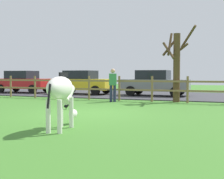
{
  "coord_description": "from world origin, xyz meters",
  "views": [
    {
      "loc": [
        4.42,
        -9.48,
        1.36
      ],
      "look_at": [
        0.43,
        1.02,
        0.79
      ],
      "focal_mm": 47.84,
      "sensor_mm": 36.0,
      "label": 1
    }
  ],
  "objects_px": {
    "bare_tree": "(176,64)",
    "visitor_near_fence": "(113,84)",
    "crow_on_grass": "(66,106)",
    "parked_car_grey": "(155,83)",
    "parked_car_red": "(23,81)",
    "zebra": "(61,92)",
    "parked_car_yellow": "(82,82)"
  },
  "relations": [
    {
      "from": "bare_tree",
      "to": "parked_car_yellow",
      "type": "distance_m",
      "value": 7.52
    },
    {
      "from": "bare_tree",
      "to": "crow_on_grass",
      "type": "distance_m",
      "value": 6.07
    },
    {
      "from": "crow_on_grass",
      "to": "parked_car_red",
      "type": "distance_m",
      "value": 11.01
    },
    {
      "from": "parked_car_grey",
      "to": "visitor_near_fence",
      "type": "relative_size",
      "value": 2.46
    },
    {
      "from": "bare_tree",
      "to": "visitor_near_fence",
      "type": "xyz_separation_m",
      "value": [
        -2.94,
        -1.03,
        -0.98
      ]
    },
    {
      "from": "crow_on_grass",
      "to": "parked_car_grey",
      "type": "height_order",
      "value": "parked_car_grey"
    },
    {
      "from": "parked_car_red",
      "to": "visitor_near_fence",
      "type": "xyz_separation_m",
      "value": [
        8.45,
        -4.08,
        0.06
      ]
    },
    {
      "from": "crow_on_grass",
      "to": "parked_car_red",
      "type": "height_order",
      "value": "parked_car_red"
    },
    {
      "from": "zebra",
      "to": "parked_car_yellow",
      "type": "height_order",
      "value": "parked_car_yellow"
    },
    {
      "from": "bare_tree",
      "to": "parked_car_red",
      "type": "height_order",
      "value": "bare_tree"
    },
    {
      "from": "bare_tree",
      "to": "zebra",
      "type": "xyz_separation_m",
      "value": [
        -1.51,
        -8.39,
        -0.96
      ]
    },
    {
      "from": "zebra",
      "to": "parked_car_yellow",
      "type": "distance_m",
      "value": 12.7
    },
    {
      "from": "parked_car_yellow",
      "to": "parked_car_red",
      "type": "bearing_deg",
      "value": -178.33
    },
    {
      "from": "parked_car_grey",
      "to": "parked_car_yellow",
      "type": "height_order",
      "value": "same"
    },
    {
      "from": "visitor_near_fence",
      "to": "zebra",
      "type": "bearing_deg",
      "value": -79.05
    },
    {
      "from": "parked_car_grey",
      "to": "crow_on_grass",
      "type": "bearing_deg",
      "value": -102.32
    },
    {
      "from": "bare_tree",
      "to": "zebra",
      "type": "bearing_deg",
      "value": -100.23
    },
    {
      "from": "crow_on_grass",
      "to": "parked_car_yellow",
      "type": "bearing_deg",
      "value": 112.28
    },
    {
      "from": "bare_tree",
      "to": "crow_on_grass",
      "type": "relative_size",
      "value": 17.2
    },
    {
      "from": "zebra",
      "to": "visitor_near_fence",
      "type": "xyz_separation_m",
      "value": [
        -1.42,
        7.36,
        -0.02
      ]
    },
    {
      "from": "parked_car_red",
      "to": "parked_car_grey",
      "type": "bearing_deg",
      "value": 1.51
    },
    {
      "from": "parked_car_yellow",
      "to": "crow_on_grass",
      "type": "bearing_deg",
      "value": -67.72
    },
    {
      "from": "parked_car_red",
      "to": "zebra",
      "type": "bearing_deg",
      "value": -49.21
    },
    {
      "from": "parked_car_yellow",
      "to": "visitor_near_fence",
      "type": "bearing_deg",
      "value": -48.12
    },
    {
      "from": "parked_car_red",
      "to": "visitor_near_fence",
      "type": "height_order",
      "value": "visitor_near_fence"
    },
    {
      "from": "zebra",
      "to": "visitor_near_fence",
      "type": "bearing_deg",
      "value": 100.95
    },
    {
      "from": "zebra",
      "to": "parked_car_red",
      "type": "relative_size",
      "value": 0.48
    },
    {
      "from": "zebra",
      "to": "parked_car_red",
      "type": "xyz_separation_m",
      "value": [
        -9.88,
        11.45,
        -0.08
      ]
    },
    {
      "from": "parked_car_grey",
      "to": "parked_car_red",
      "type": "bearing_deg",
      "value": -178.49
    },
    {
      "from": "parked_car_red",
      "to": "visitor_near_fence",
      "type": "bearing_deg",
      "value": -25.8
    },
    {
      "from": "parked_car_red",
      "to": "parked_car_yellow",
      "type": "bearing_deg",
      "value": 1.67
    },
    {
      "from": "zebra",
      "to": "crow_on_grass",
      "type": "height_order",
      "value": "zebra"
    }
  ]
}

